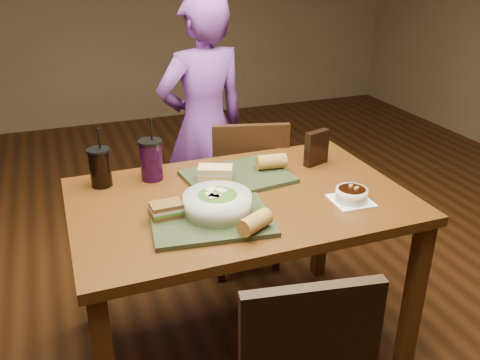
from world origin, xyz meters
name	(u,v)px	position (x,y,z in m)	size (l,w,h in m)	color
ground	(240,344)	(0.00, 0.00, 0.00)	(6.00, 6.00, 0.00)	#381C0B
dining_table	(240,216)	(0.00, 0.00, 0.66)	(1.30, 0.85, 0.75)	#4F2A0F
chair_far	(244,190)	(0.24, 0.57, 0.48)	(0.46, 0.47, 0.87)	black
diner	(204,127)	(0.13, 0.93, 0.73)	(0.53, 0.35, 1.45)	#6C3491
tray_near	(211,220)	(-0.17, -0.16, 0.76)	(0.42, 0.32, 0.02)	#27321C
tray_far	(237,177)	(0.05, 0.16, 0.76)	(0.42, 0.32, 0.02)	#27321C
salad_bowl	(218,202)	(-0.13, -0.13, 0.81)	(0.24, 0.24, 0.08)	silver
soup_bowl	(351,194)	(0.39, -0.19, 0.78)	(0.16, 0.16, 0.06)	white
sandwich_near	(166,210)	(-0.31, -0.09, 0.79)	(0.11, 0.08, 0.05)	#593819
sandwich_far	(215,173)	(-0.05, 0.15, 0.80)	(0.16, 0.13, 0.06)	tan
baguette_near	(255,222)	(-0.06, -0.29, 0.80)	(0.06, 0.06, 0.12)	#AD7533
baguette_far	(271,162)	(0.21, 0.17, 0.80)	(0.06, 0.06, 0.13)	#AD7533
cup_cola	(100,167)	(-0.49, 0.29, 0.83)	(0.09, 0.09, 0.25)	black
cup_berry	(151,160)	(-0.29, 0.28, 0.84)	(0.10, 0.10, 0.27)	black
chip_bag	(316,148)	(0.43, 0.19, 0.83)	(0.12, 0.04, 0.16)	black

